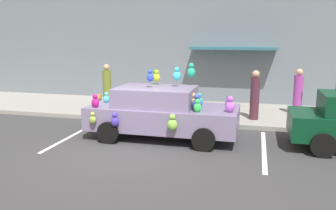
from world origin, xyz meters
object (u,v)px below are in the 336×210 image
at_px(pedestrian_near_shopfront, 255,96).
at_px(teddy_bear_on_sidewalk, 99,104).
at_px(plush_covered_car, 161,112).
at_px(pedestrian_by_lamp, 107,90).
at_px(pedestrian_walking_past, 298,93).

bearing_deg(pedestrian_near_shopfront, teddy_bear_on_sidewalk, -175.58).
distance_m(plush_covered_car, pedestrian_by_lamp, 3.70).
height_order(plush_covered_car, pedestrian_near_shopfront, plush_covered_car).
bearing_deg(plush_covered_car, pedestrian_near_shopfront, 42.95).
bearing_deg(pedestrian_near_shopfront, plush_covered_car, -137.05).
bearing_deg(pedestrian_by_lamp, plush_covered_car, -39.99).
bearing_deg(plush_covered_car, teddy_bear_on_sidewalk, 145.96).
relative_size(pedestrian_walking_past, pedestrian_by_lamp, 0.93).
bearing_deg(teddy_bear_on_sidewalk, pedestrian_by_lamp, 53.45).
bearing_deg(teddy_bear_on_sidewalk, pedestrian_walking_past, 12.50).
bearing_deg(pedestrian_walking_past, pedestrian_near_shopfront, -142.82).
height_order(plush_covered_car, teddy_bear_on_sidewalk, plush_covered_car).
bearing_deg(pedestrian_near_shopfront, pedestrian_walking_past, 37.18).
distance_m(pedestrian_walking_past, pedestrian_by_lamp, 7.20).
relative_size(teddy_bear_on_sidewalk, pedestrian_by_lamp, 0.40).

